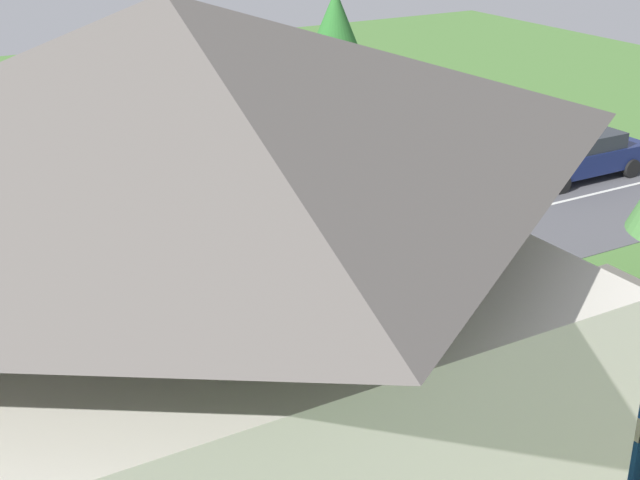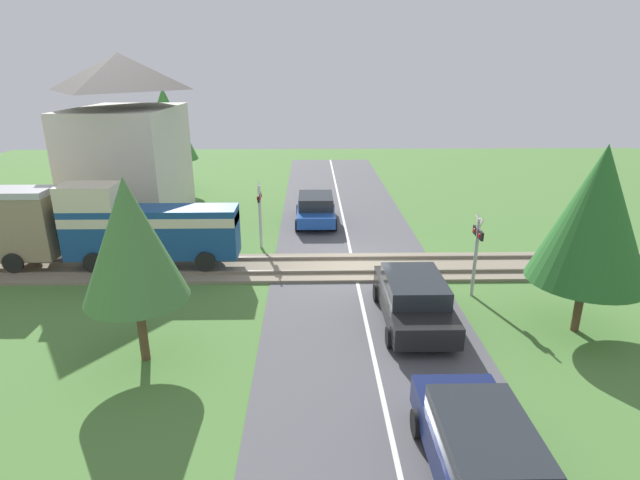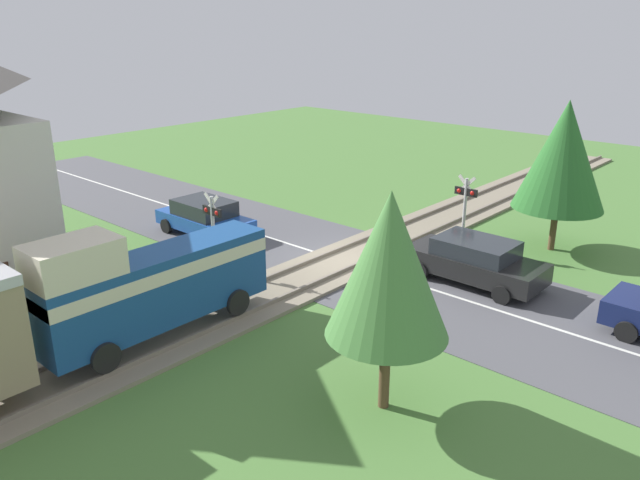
{
  "view_description": "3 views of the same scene",
  "coord_description": "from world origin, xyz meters",
  "px_view_note": "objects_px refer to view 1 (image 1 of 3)",
  "views": [
    {
      "loc": [
        9.31,
        17.31,
        9.03
      ],
      "look_at": [
        0.0,
        1.34,
        1.2
      ],
      "focal_mm": 50.0,
      "sensor_mm": 36.0,
      "label": 1
    },
    {
      "loc": [
        -18.08,
        1.7,
        7.51
      ],
      "look_at": [
        0.0,
        1.34,
        1.2
      ],
      "focal_mm": 28.0,
      "sensor_mm": 36.0,
      "label": 2
    },
    {
      "loc": [
        -13.19,
        16.07,
        8.21
      ],
      "look_at": [
        0.0,
        1.34,
        1.2
      ],
      "focal_mm": 35.0,
      "sensor_mm": 36.0,
      "label": 3
    }
  ],
  "objects_px": {
    "car_far_side": "(52,324)",
    "station_building": "(194,443)",
    "crossing_signal_east_approach": "(273,279)",
    "car_near_crossing": "(404,189)",
    "car_behind_queue": "(577,154)",
    "crossing_signal_west_approach": "(303,139)"
  },
  "relations": [
    {
      "from": "car_near_crossing",
      "to": "crossing_signal_east_approach",
      "type": "distance_m",
      "value": 8.68
    },
    {
      "from": "car_far_side",
      "to": "crossing_signal_west_approach",
      "type": "height_order",
      "value": "crossing_signal_west_approach"
    },
    {
      "from": "car_behind_queue",
      "to": "crossing_signal_west_approach",
      "type": "distance_m",
      "value": 8.76
    },
    {
      "from": "car_near_crossing",
      "to": "crossing_signal_east_approach",
      "type": "relative_size",
      "value": 1.56
    },
    {
      "from": "car_behind_queue",
      "to": "crossing_signal_east_approach",
      "type": "distance_m",
      "value": 14.38
    },
    {
      "from": "car_far_side",
      "to": "crossing_signal_west_approach",
      "type": "distance_m",
      "value": 10.16
    },
    {
      "from": "crossing_signal_east_approach",
      "to": "station_building",
      "type": "distance_m",
      "value": 8.31
    },
    {
      "from": "car_far_side",
      "to": "station_building",
      "type": "xyz_separation_m",
      "value": [
        0.7,
        9.21,
        3.2
      ]
    },
    {
      "from": "crossing_signal_east_approach",
      "to": "station_building",
      "type": "relative_size",
      "value": 0.36
    },
    {
      "from": "car_behind_queue",
      "to": "crossing_signal_east_approach",
      "type": "relative_size",
      "value": 1.56
    },
    {
      "from": "crossing_signal_west_approach",
      "to": "car_far_side",
      "type": "bearing_deg",
      "value": 31.71
    },
    {
      "from": "car_behind_queue",
      "to": "crossing_signal_east_approach",
      "type": "bearing_deg",
      "value": 21.73
    },
    {
      "from": "crossing_signal_west_approach",
      "to": "crossing_signal_east_approach",
      "type": "height_order",
      "value": "same"
    },
    {
      "from": "car_far_side",
      "to": "crossing_signal_east_approach",
      "type": "relative_size",
      "value": 1.45
    },
    {
      "from": "car_far_side",
      "to": "crossing_signal_east_approach",
      "type": "height_order",
      "value": "crossing_signal_east_approach"
    },
    {
      "from": "car_far_side",
      "to": "station_building",
      "type": "bearing_deg",
      "value": 85.66
    },
    {
      "from": "car_near_crossing",
      "to": "car_far_side",
      "type": "xyz_separation_m",
      "value": [
        10.41,
        2.88,
        -0.03
      ]
    },
    {
      "from": "car_far_side",
      "to": "station_building",
      "type": "height_order",
      "value": "station_building"
    },
    {
      "from": "car_behind_queue",
      "to": "crossing_signal_west_approach",
      "type": "xyz_separation_m",
      "value": [
        8.34,
        -2.43,
        1.09
      ]
    },
    {
      "from": "crossing_signal_east_approach",
      "to": "car_far_side",
      "type": "bearing_deg",
      "value": -33.86
    },
    {
      "from": "car_near_crossing",
      "to": "crossing_signal_east_approach",
      "type": "bearing_deg",
      "value": 38.02
    },
    {
      "from": "car_near_crossing",
      "to": "car_behind_queue",
      "type": "bearing_deg",
      "value": 180.0
    }
  ]
}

